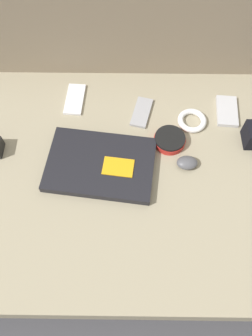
% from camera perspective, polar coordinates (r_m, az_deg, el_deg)
% --- Properties ---
extents(ground_plane, '(8.00, 8.00, 0.00)m').
position_cam_1_polar(ground_plane, '(1.09, 0.00, -3.56)').
color(ground_plane, '#38383D').
extents(couch_seat, '(1.06, 0.80, 0.12)m').
position_cam_1_polar(couch_seat, '(1.04, 0.00, -2.14)').
color(couch_seat, gray).
rests_on(couch_seat, ground_plane).
extents(couch_backrest, '(1.06, 0.20, 0.49)m').
position_cam_1_polar(couch_backrest, '(1.22, 0.30, 23.56)').
color(couch_backrest, '#7F705B').
rests_on(couch_backrest, ground_plane).
extents(laptop, '(0.34, 0.25, 0.03)m').
position_cam_1_polar(laptop, '(0.98, -4.44, 0.63)').
color(laptop, black).
rests_on(laptop, couch_seat).
extents(computer_mouse, '(0.06, 0.05, 0.03)m').
position_cam_1_polar(computer_mouse, '(1.00, 10.60, 0.91)').
color(computer_mouse, '#4C4C51').
rests_on(computer_mouse, couch_seat).
extents(speaker_puck, '(0.10, 0.10, 0.03)m').
position_cam_1_polar(speaker_puck, '(1.03, 7.61, 4.88)').
color(speaker_puck, red).
rests_on(speaker_puck, couch_seat).
extents(phone_silver, '(0.08, 0.13, 0.01)m').
position_cam_1_polar(phone_silver, '(1.15, 17.18, 9.46)').
color(phone_silver, '#B7B7BC').
rests_on(phone_silver, couch_seat).
extents(phone_black, '(0.08, 0.13, 0.01)m').
position_cam_1_polar(phone_black, '(1.10, 2.75, 9.67)').
color(phone_black, '#99999E').
rests_on(phone_black, couch_seat).
extents(phone_small, '(0.07, 0.13, 0.01)m').
position_cam_1_polar(phone_small, '(1.15, -8.90, 11.76)').
color(phone_small, silver).
rests_on(phone_small, couch_seat).
extents(cable_coil, '(0.09, 0.09, 0.02)m').
position_cam_1_polar(cable_coil, '(1.09, 11.43, 8.10)').
color(cable_coil, white).
rests_on(cable_coil, couch_seat).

